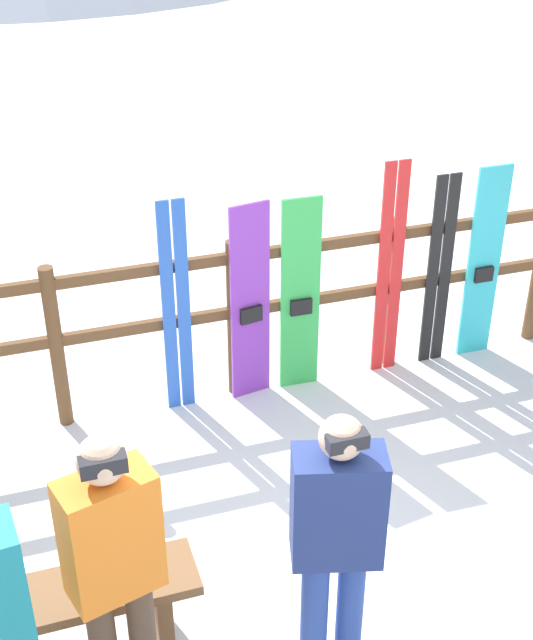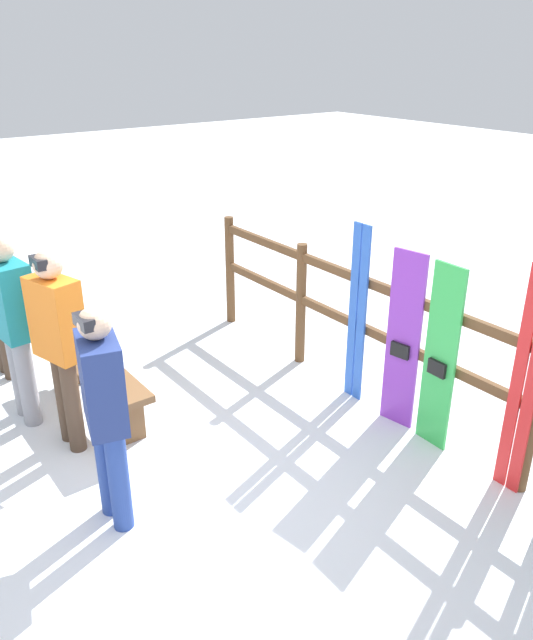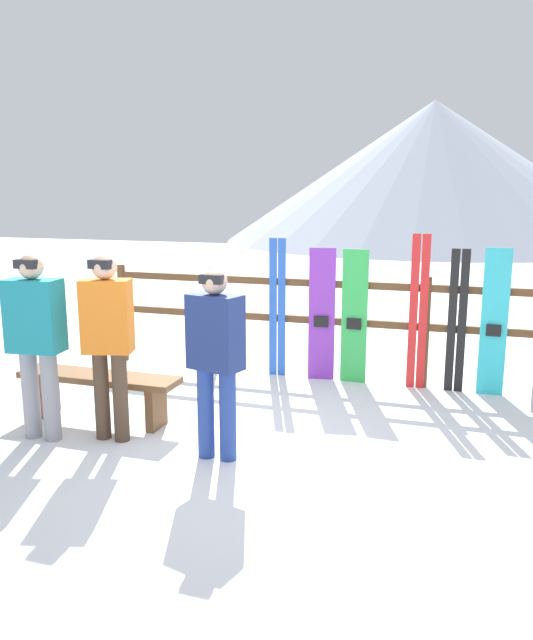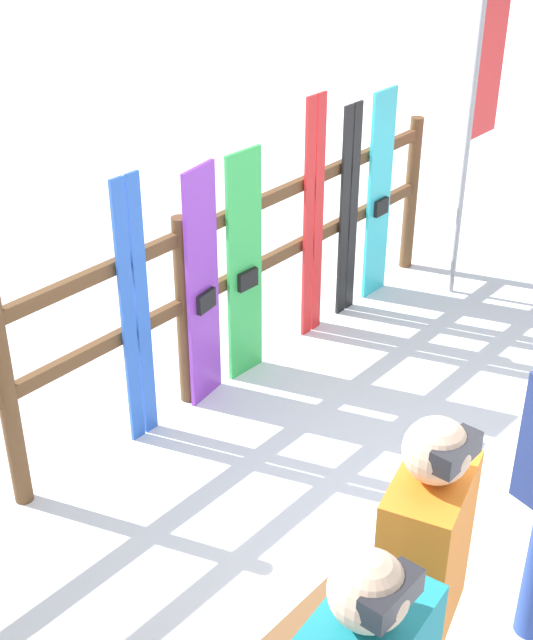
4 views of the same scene
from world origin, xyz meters
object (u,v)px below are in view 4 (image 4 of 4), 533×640
Objects in this scene: person_orange at (421,586)px; snowboard_purple at (203,289)px; snowboard_green at (245,268)px; ski_pair_black at (349,212)px; rental_flag at (486,59)px; snowboard_cyan at (379,197)px; ski_pair_red at (313,220)px; ski_pair_blue at (135,314)px.

person_orange reaches higher than snowboard_purple.
snowboard_green is at bearing 53.61° from person_orange.
rental_flag reaches higher than ski_pair_black.
snowboard_cyan reaches higher than ski_pair_black.
person_orange is 2.90m from snowboard_green.
ski_pair_red is at bearing 0.28° from snowboard_green.
ski_pair_red is 1.08× the size of snowboard_cyan.
snowboard_purple is at bearing -179.87° from ski_pair_black.
ski_pair_red is (1.60, 0.00, 0.04)m from ski_pair_blue.
person_orange is at bearing -109.14° from ski_pair_blue.
ski_pair_blue is at bearing 179.79° from snowboard_green.
ski_pair_blue reaches higher than snowboard_green.
person_orange is 1.07× the size of snowboard_purple.
snowboard_green is 2.28m from rental_flag.
ski_pair_red is at bearing 180.00° from ski_pair_black.
ski_pair_blue is 3.08m from rental_flag.
rental_flag is (3.71, 1.87, 0.80)m from person_orange.
ski_pair_red is at bearing 0.00° from ski_pair_blue.
snowboard_cyan reaches higher than snowboard_purple.
snowboard_cyan is (1.85, 0.00, 0.02)m from snowboard_purple.
snowboard_purple is at bearing 180.00° from snowboard_green.
ski_pair_blue reaches higher than snowboard_cyan.
snowboard_cyan is (3.19, 2.33, -0.17)m from person_orange.
ski_pair_black is at bearing 179.49° from snowboard_cyan.
rental_flag is at bearing -41.49° from snowboard_cyan.
ski_pair_red reaches higher than ski_pair_black.
snowboard_green is at bearing -179.82° from ski_pair_black.
snowboard_cyan is at bearing 138.51° from rental_flag.
rental_flag is at bearing 26.75° from person_orange.
snowboard_purple is 0.90× the size of ski_pair_red.
ski_pair_blue is 0.91m from snowboard_green.
snowboard_cyan is 0.57× the size of rental_flag.
snowboard_purple is at bearing -179.82° from ski_pair_red.
ski_pair_black is (0.41, 0.00, -0.07)m from ski_pair_red.
snowboard_purple is 1.48m from ski_pair_black.
snowboard_cyan is at bearing 0.00° from snowboard_green.
ski_pair_blue is at bearing 180.00° from ski_pair_black.
snowboard_purple is 1.00× the size of snowboard_green.
person_orange reaches higher than snowboard_cyan.
ski_pair_blue is 1.06× the size of snowboard_purple.
ski_pair_red reaches higher than snowboard_green.
snowboard_cyan is (0.78, -0.00, -0.07)m from ski_pair_red.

